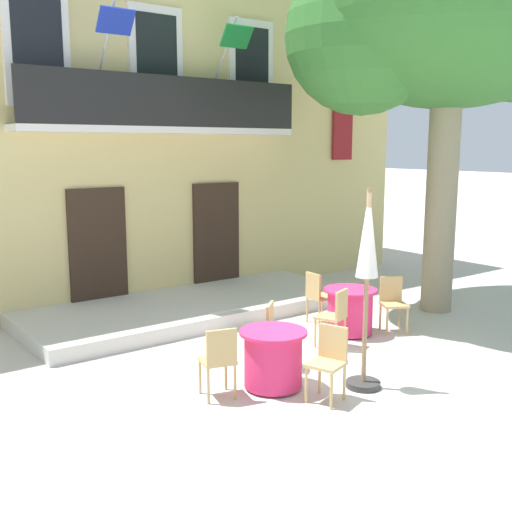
{
  "coord_description": "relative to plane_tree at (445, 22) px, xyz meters",
  "views": [
    {
      "loc": [
        -5.51,
        -5.73,
        3.06
      ],
      "look_at": [
        0.37,
        2.11,
        1.3
      ],
      "focal_mm": 43.32,
      "sensor_mm": 36.0,
      "label": 1
    }
  ],
  "objects": [
    {
      "name": "ground_plane",
      "position": [
        -3.9,
        -1.32,
        -5.17
      ],
      "size": [
        120.0,
        120.0,
        0.0
      ],
      "primitive_type": "plane",
      "color": "beige"
    },
    {
      "name": "building_facade",
      "position": [
        -3.73,
        5.67,
        -1.42
      ],
      "size": [
        13.0,
        5.09,
        7.5
      ],
      "color": "#DBC67F",
      "rests_on": "ground"
    },
    {
      "name": "entrance_step_platform",
      "position": [
        -3.73,
        2.46,
        -5.05
      ],
      "size": [
        6.16,
        2.45,
        0.25
      ],
      "primitive_type": "cube",
      "color": "silver",
      "rests_on": "ground"
    },
    {
      "name": "plane_tree",
      "position": [
        0.0,
        0.0,
        0.0
      ],
      "size": [
        5.48,
        4.81,
        6.91
      ],
      "color": "gray",
      "rests_on": "ground"
    },
    {
      "name": "cafe_table_near_tree",
      "position": [
        -2.32,
        -0.15,
        -4.78
      ],
      "size": [
        0.86,
        0.86,
        0.76
      ],
      "color": "#E52D66",
      "rests_on": "ground"
    },
    {
      "name": "cafe_chair_near_tree_0",
      "position": [
        -2.99,
        -0.49,
        -4.64
      ],
      "size": [
        0.52,
        0.52,
        0.91
      ],
      "color": "tan",
      "rests_on": "ground"
    },
    {
      "name": "cafe_chair_near_tree_1",
      "position": [
        -1.63,
        -0.45,
        -4.64
      ],
      "size": [
        0.54,
        0.54,
        0.91
      ],
      "color": "tan",
      "rests_on": "ground"
    },
    {
      "name": "cafe_chair_near_tree_2",
      "position": [
        -2.34,
        0.6,
        -4.64
      ],
      "size": [
        0.43,
        0.43,
        0.91
      ],
      "color": "tan",
      "rests_on": "ground"
    },
    {
      "name": "cafe_table_middle",
      "position": [
        -4.75,
        -1.2,
        -4.78
      ],
      "size": [
        0.86,
        0.86,
        0.76
      ],
      "color": "#E52D66",
      "rests_on": "ground"
    },
    {
      "name": "cafe_chair_middle_0",
      "position": [
        -4.24,
        -0.64,
        -4.64
      ],
      "size": [
        0.56,
        0.56,
        0.91
      ],
      "color": "tan",
      "rests_on": "ground"
    },
    {
      "name": "cafe_chair_middle_1",
      "position": [
        -5.5,
        -1.08,
        -4.64
      ],
      "size": [
        0.49,
        0.49,
        0.91
      ],
      "color": "tan",
      "rests_on": "ground"
    },
    {
      "name": "cafe_chair_middle_2",
      "position": [
        -4.44,
        -1.88,
        -4.64
      ],
      "size": [
        0.51,
        0.51,
        0.91
      ],
      "color": "tan",
      "rests_on": "ground"
    },
    {
      "name": "cafe_umbrella",
      "position": [
        -3.81,
        -1.88,
        -3.5
      ],
      "size": [
        0.44,
        0.44,
        2.55
      ],
      "color": "#997A56",
      "rests_on": "ground"
    }
  ]
}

